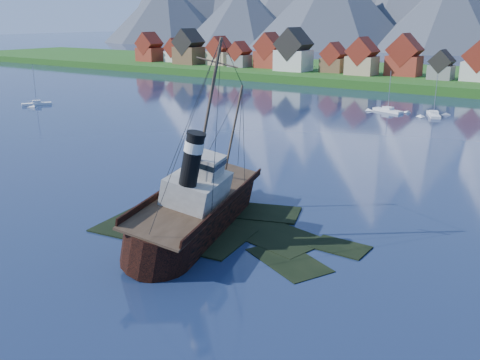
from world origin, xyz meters
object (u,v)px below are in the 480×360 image
Objects in this scene: sailboat_b at (37,104)px; sailboat_c at (388,111)px; tugboat_wreck at (201,203)px; sailboat_e at (433,115)px.

sailboat_b reaches higher than sailboat_c.
tugboat_wreck is 2.68× the size of sailboat_c.
tugboat_wreck is at bearing 6.19° from sailboat_b.
sailboat_e is at bearing -65.85° from sailboat_c.
tugboat_wreck is 2.59× the size of sailboat_b.
sailboat_b is at bearing 139.06° from sailboat_c.
sailboat_b is (-95.99, 44.97, -2.72)m from tugboat_wreck.
sailboat_e is (11.63, 0.68, -0.02)m from sailboat_c.
sailboat_b is 97.36m from sailboat_c.
tugboat_wreck reaches higher than sailboat_c.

